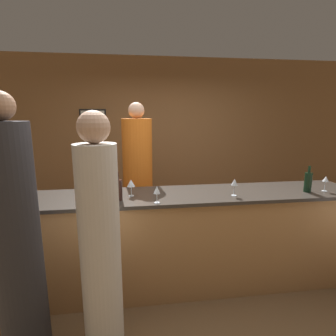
{
  "coord_description": "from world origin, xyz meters",
  "views": [
    {
      "loc": [
        -0.56,
        -2.52,
        1.83
      ],
      "look_at": [
        -0.2,
        0.1,
        1.29
      ],
      "focal_mm": 28.0,
      "sensor_mm": 36.0,
      "label": 1
    }
  ],
  "objects_px": {
    "bartender": "(138,187)",
    "guest_0": "(100,248)",
    "wine_bottle_1": "(31,196)",
    "wine_bottle_2": "(308,182)",
    "wine_bottle_0": "(118,189)",
    "guest_1": "(17,244)"
  },
  "relations": [
    {
      "from": "guest_0",
      "to": "wine_bottle_0",
      "type": "height_order",
      "value": "guest_0"
    },
    {
      "from": "wine_bottle_0",
      "to": "wine_bottle_2",
      "type": "height_order",
      "value": "wine_bottle_2"
    },
    {
      "from": "guest_0",
      "to": "wine_bottle_1",
      "type": "height_order",
      "value": "guest_0"
    },
    {
      "from": "guest_1",
      "to": "wine_bottle_2",
      "type": "height_order",
      "value": "guest_1"
    },
    {
      "from": "wine_bottle_0",
      "to": "guest_0",
      "type": "bearing_deg",
      "value": -99.67
    },
    {
      "from": "bartender",
      "to": "wine_bottle_2",
      "type": "relative_size",
      "value": 7.21
    },
    {
      "from": "wine_bottle_2",
      "to": "wine_bottle_1",
      "type": "bearing_deg",
      "value": -176.9
    },
    {
      "from": "wine_bottle_1",
      "to": "wine_bottle_2",
      "type": "bearing_deg",
      "value": 3.1
    },
    {
      "from": "guest_0",
      "to": "wine_bottle_1",
      "type": "xyz_separation_m",
      "value": [
        -0.62,
        0.48,
        0.26
      ]
    },
    {
      "from": "guest_0",
      "to": "guest_1",
      "type": "height_order",
      "value": "guest_1"
    },
    {
      "from": "bartender",
      "to": "guest_0",
      "type": "relative_size",
      "value": 1.06
    },
    {
      "from": "bartender",
      "to": "wine_bottle_0",
      "type": "xyz_separation_m",
      "value": [
        -0.2,
        -0.87,
        0.22
      ]
    },
    {
      "from": "bartender",
      "to": "guest_0",
      "type": "xyz_separation_m",
      "value": [
        -0.31,
        -1.48,
        -0.03
      ]
    },
    {
      "from": "wine_bottle_0",
      "to": "wine_bottle_1",
      "type": "xyz_separation_m",
      "value": [
        -0.72,
        -0.13,
        0.0
      ]
    },
    {
      "from": "wine_bottle_0",
      "to": "wine_bottle_1",
      "type": "height_order",
      "value": "same"
    },
    {
      "from": "wine_bottle_1",
      "to": "bartender",
      "type": "bearing_deg",
      "value": 47.2
    },
    {
      "from": "guest_0",
      "to": "guest_1",
      "type": "bearing_deg",
      "value": 175.08
    },
    {
      "from": "bartender",
      "to": "wine_bottle_1",
      "type": "distance_m",
      "value": 1.38
    },
    {
      "from": "wine_bottle_0",
      "to": "wine_bottle_2",
      "type": "bearing_deg",
      "value": 0.46
    },
    {
      "from": "wine_bottle_1",
      "to": "wine_bottle_2",
      "type": "distance_m",
      "value": 2.67
    },
    {
      "from": "guest_1",
      "to": "wine_bottle_1",
      "type": "relative_size",
      "value": 7.32
    },
    {
      "from": "wine_bottle_2",
      "to": "bartender",
      "type": "bearing_deg",
      "value": 153.91
    }
  ]
}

